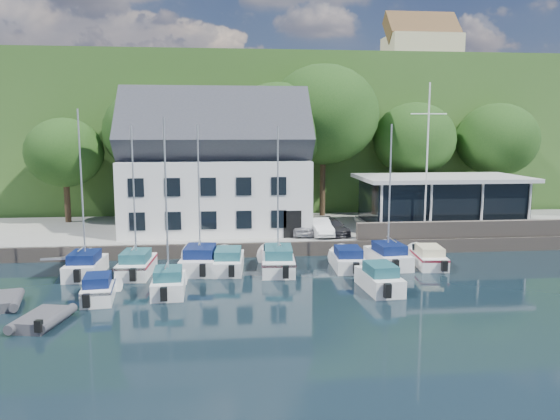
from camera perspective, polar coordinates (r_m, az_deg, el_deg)
The scene contains 34 objects.
ground at distance 28.29m, azimuth 7.58°, elevation -9.80°, with size 180.00×180.00×0.00m, color black.
quay at distance 44.86m, azimuth 2.41°, elevation -2.26°, with size 60.00×13.00×1.00m, color gray.
quay_face at distance 38.57m, azimuth 3.80°, elevation -4.04°, with size 60.00×0.30×1.00m, color #695E54.
hillside at distance 88.35m, azimuth -1.76°, elevation 7.90°, with size 160.00×75.00×16.00m, color #305620.
field_patch at distance 97.46m, azimuth 2.68°, elevation 12.74°, with size 50.00×30.00×0.30m, color #565F2F.
farmhouse at distance 83.88m, azimuth 14.52°, elevation 15.90°, with size 10.40×7.00×8.20m, color beige, non-canonical shape.
harbor_building at distance 42.76m, azimuth -6.70°, elevation 3.73°, with size 14.40×8.20×8.70m, color white, non-canonical shape.
club_pavilion at distance 45.93m, azimuth 16.41°, elevation 0.88°, with size 13.20×7.20×4.10m, color black, non-canonical shape.
seawall at distance 42.40m, azimuth 19.93°, elevation -1.88°, with size 18.00×0.50×1.20m, color #695E54.
gangway at distance 37.59m, azimuth -21.42°, elevation -5.73°, with size 1.20×6.00×1.40m, color silver, non-canonical shape.
car_silver at distance 40.91m, azimuth 1.77°, elevation -1.66°, with size 1.53×3.81×1.30m, color silver.
car_white at distance 40.62m, azimuth 4.18°, elevation -1.76°, with size 1.36×3.89×1.28m, color silver.
car_dgrey at distance 41.07m, azimuth 5.48°, elevation -1.77°, with size 1.59×3.90×1.13m, color #2A292D.
car_blue at distance 42.31m, azimuth 11.58°, elevation -1.44°, with size 1.59×4.04×1.38m, color navy.
flagpole at distance 41.38m, azimuth 15.11°, elevation 5.04°, with size 2.68×0.20×11.15m, color white, non-canonical shape.
tree_0 at distance 49.35m, azimuth -21.50°, elevation 3.87°, with size 6.43×6.43×8.79m, color #153710, non-canonical shape.
tree_1 at distance 48.80m, azimuth -13.18°, elevation 5.70°, with size 8.30×8.30×11.35m, color #153710, non-canonical shape.
tree_2 at distance 47.79m, azimuth -0.25°, elevation 6.16°, with size 8.67×8.67×11.85m, color #153710, non-canonical shape.
tree_3 at distance 49.60m, azimuth 4.52°, elevation 7.22°, with size 9.93×9.93×13.57m, color #153710, non-canonical shape.
tree_4 at distance 51.84m, azimuth 13.80°, elevation 5.22°, with size 7.51×7.51×10.26m, color #153710, non-canonical shape.
tree_5 at distance 54.86m, azimuth 21.64°, elevation 5.02°, with size 7.48×7.48×10.23m, color #153710, non-canonical shape.
boat_r1_0 at distance 34.59m, azimuth -19.95°, elevation 0.95°, with size 2.05×5.63×9.23m, color white, non-canonical shape.
boat_r1_1 at distance 33.89m, azimuth -15.01°, elevation 1.04°, with size 2.01×5.69×9.25m, color white, non-canonical shape.
boat_r1_2 at distance 34.27m, azimuth -8.47°, elevation 1.60°, with size 2.32×6.40×9.58m, color white, non-canonical shape.
boat_r1_3 at distance 34.63m, azimuth -5.43°, elevation -5.13°, with size 2.00×5.93×1.43m, color white, non-canonical shape.
boat_r1_4 at distance 33.82m, azimuth -0.23°, elevation 1.50°, with size 2.17×7.08×9.47m, color white, non-canonical shape.
boat_r1_5 at distance 35.19m, azimuth 7.05°, elevation -4.95°, with size 1.99×5.32×1.41m, color white, non-canonical shape.
boat_r1_6 at distance 35.60m, azimuth 11.39°, elevation 1.64°, with size 2.11×5.90×9.42m, color white, non-canonical shape.
boat_r1_7 at distance 36.94m, azimuth 15.21°, elevation -4.60°, with size 1.86×5.66×1.34m, color white, non-canonical shape.
boat_r2_0 at distance 30.22m, azimuth -18.43°, elevation -7.62°, with size 1.66×4.73×1.37m, color white, non-canonical shape.
boat_r2_1 at distance 29.54m, azimuth -11.77°, elevation -0.30°, with size 1.86×4.92×8.84m, color white, non-canonical shape.
boat_r2_3 at distance 30.81m, azimuth 10.32°, elevation -6.84°, with size 1.84×5.44×1.55m, color white, non-canonical shape.
dinghy_0 at distance 31.07m, azimuth -26.95°, elevation -8.30°, with size 1.84×3.07×0.72m, color #3C3C42, non-canonical shape.
dinghy_1 at distance 27.43m, azimuth -23.59°, elevation -10.24°, with size 1.87×3.11×0.73m, color #3C3C42, non-canonical shape.
Camera 1 is at (-6.39, -26.11, 8.81)m, focal length 35.00 mm.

